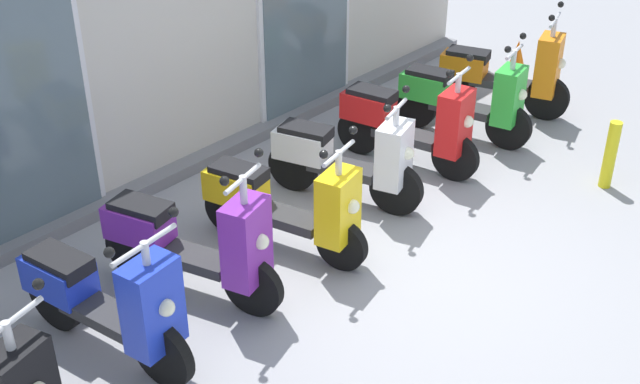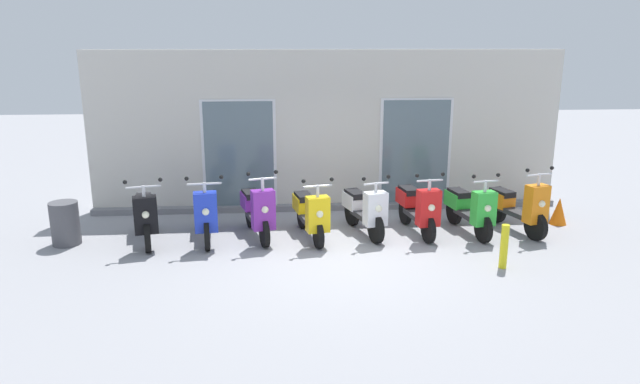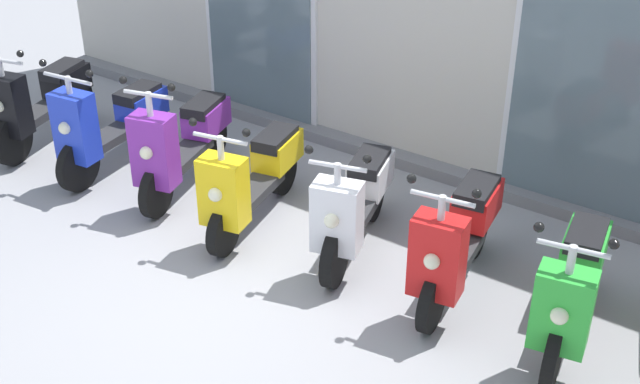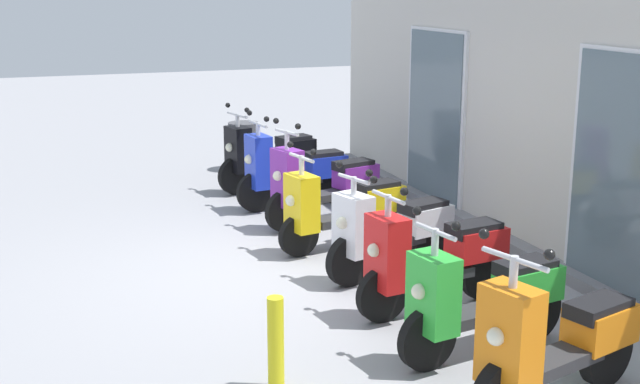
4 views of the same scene
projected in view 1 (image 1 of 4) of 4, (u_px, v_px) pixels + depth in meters
ground_plane at (412, 268)px, 6.85m from camera, size 40.00×40.00×0.00m
storefront_facade at (167, 16)px, 7.73m from camera, size 9.64×0.50×3.26m
scooter_blue at (106, 300)px, 5.66m from camera, size 0.63×1.62×1.28m
scooter_purple at (193, 242)px, 6.28m from camera, size 0.73×1.61×1.32m
scooter_yellow at (285, 203)px, 6.86m from camera, size 0.67×1.59×1.21m
scooter_white at (346, 157)px, 7.58m from camera, size 0.72×1.55×1.19m
scooter_red at (410, 122)px, 8.17m from camera, size 0.60×1.59×1.24m
scooter_green at (465, 97)px, 8.78m from camera, size 0.62×1.58×1.22m
scooter_orange at (506, 72)px, 9.38m from camera, size 0.77×1.57×1.31m
traffic_cone at (517, 60)px, 10.35m from camera, size 0.32×0.32×0.52m
curb_bollard at (610, 155)px, 7.89m from camera, size 0.12×0.12×0.70m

